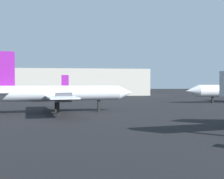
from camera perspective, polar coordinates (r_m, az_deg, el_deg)
airplane_on_taxiway at (r=49.50m, az=-10.67°, el=-0.77°), size 26.88×22.92×10.61m
airplane_far_left at (r=88.58m, az=-14.81°, el=-0.62°), size 23.13×17.24×8.10m
terminal_building at (r=131.75m, az=-6.98°, el=1.49°), size 64.34×23.11×12.11m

